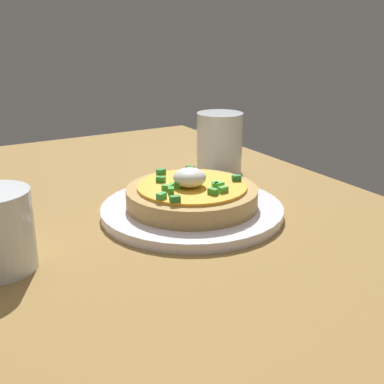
% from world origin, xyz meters
% --- Properties ---
extents(dining_table, '(1.22, 0.70, 0.03)m').
position_xyz_m(dining_table, '(0.00, 0.00, 0.01)').
color(dining_table, olive).
rests_on(dining_table, ground).
extents(plate, '(0.26, 0.26, 0.01)m').
position_xyz_m(plate, '(0.05, -0.05, 0.03)').
color(plate, white).
rests_on(plate, dining_table).
extents(pizza, '(0.19, 0.19, 0.06)m').
position_xyz_m(pizza, '(0.05, -0.05, 0.06)').
color(pizza, tan).
rests_on(pizza, plate).
extents(cup_near, '(0.08, 0.08, 0.11)m').
position_xyz_m(cup_near, '(0.20, -0.20, 0.07)').
color(cup_near, silver).
rests_on(cup_near, dining_table).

